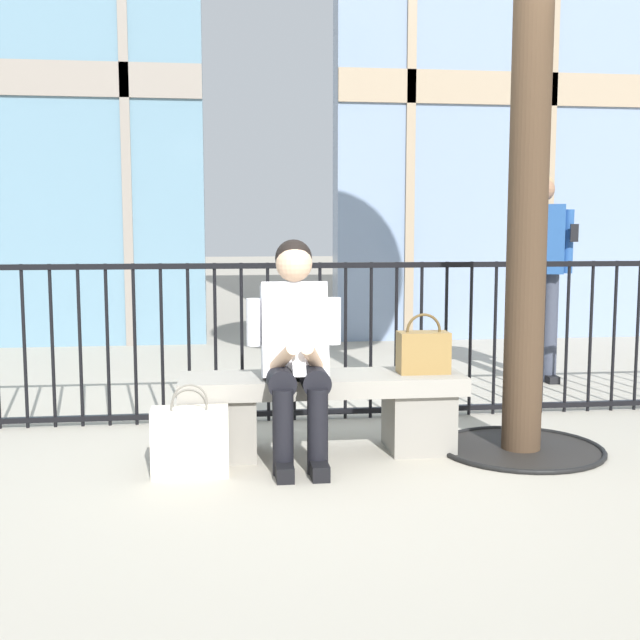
{
  "coord_description": "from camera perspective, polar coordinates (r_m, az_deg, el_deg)",
  "views": [
    {
      "loc": [
        -0.56,
        -4.39,
        1.28
      ],
      "look_at": [
        0.0,
        0.1,
        0.75
      ],
      "focal_mm": 44.8,
      "sensor_mm": 36.0,
      "label": 1
    }
  ],
  "objects": [
    {
      "name": "handbag_on_bench",
      "position": [
        4.58,
        7.39,
        -2.22
      ],
      "size": [
        0.29,
        0.16,
        0.34
      ],
      "color": "olive",
      "rests_on": "stone_bench"
    },
    {
      "name": "ground_plane",
      "position": [
        4.61,
        0.16,
        -9.44
      ],
      "size": [
        60.0,
        60.0,
        0.0
      ],
      "primitive_type": "plane",
      "color": "#A8A091"
    },
    {
      "name": "shopping_bag",
      "position": [
        4.22,
        -9.27,
        -8.5
      ],
      "size": [
        0.39,
        0.17,
        0.47
      ],
      "color": "beige",
      "rests_on": "ground"
    },
    {
      "name": "plaza_railing",
      "position": [
        5.27,
        -0.93,
        -1.49
      ],
      "size": [
        8.08,
        0.04,
        1.05
      ],
      "color": "black",
      "rests_on": "ground"
    },
    {
      "name": "stone_bench",
      "position": [
        4.54,
        0.16,
        -6.15
      ],
      "size": [
        1.6,
        0.44,
        0.45
      ],
      "color": "gray",
      "rests_on": "ground"
    },
    {
      "name": "seated_person_with_phone",
      "position": [
        4.33,
        -1.76,
        -1.69
      ],
      "size": [
        0.52,
        0.66,
        1.21
      ],
      "color": "black",
      "rests_on": "ground"
    },
    {
      "name": "bystander_at_railing",
      "position": [
        6.78,
        15.44,
        4.08
      ],
      "size": [
        0.55,
        0.36,
        1.71
      ],
      "color": "#383D4C",
      "rests_on": "ground"
    }
  ]
}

